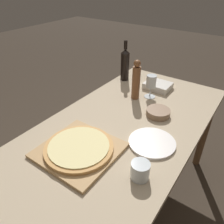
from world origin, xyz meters
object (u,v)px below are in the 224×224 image
object	(u,v)px
wine_bottle	(125,64)
small_bowl	(158,112)
wine_glass	(151,82)
pizza	(79,147)
pepper_mill	(136,81)

from	to	relation	value
wine_bottle	small_bowl	bearing A→B (deg)	-35.81
wine_glass	small_bowl	size ratio (longest dim) A/B	1.11
wine_glass	small_bowl	distance (m)	0.26
wine_bottle	small_bowl	xyz separation A→B (m)	(0.47, -0.34, -0.12)
small_bowl	wine_glass	bearing A→B (deg)	129.22
wine_bottle	wine_glass	distance (m)	0.35
pizza	wine_bottle	world-z (taller)	wine_bottle
pepper_mill	wine_glass	bearing A→B (deg)	43.65
wine_bottle	small_bowl	world-z (taller)	wine_bottle
pizza	small_bowl	world-z (taller)	same
wine_glass	wine_bottle	bearing A→B (deg)	154.58
pizza	small_bowl	bearing A→B (deg)	71.11
pepper_mill	small_bowl	distance (m)	0.29
pepper_mill	wine_bottle	bearing A→B (deg)	136.07
wine_bottle	pepper_mill	bearing A→B (deg)	-43.93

